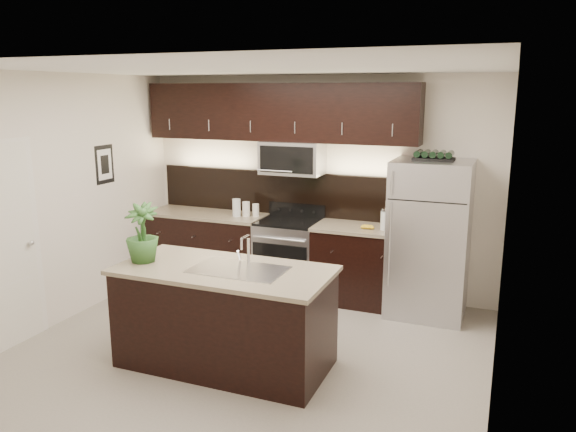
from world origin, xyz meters
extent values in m
plane|color=gray|center=(0.00, 0.00, 0.00)|extent=(4.50, 4.50, 0.00)
cube|color=silver|center=(0.00, 2.00, 1.35)|extent=(4.50, 0.02, 2.70)
cube|color=silver|center=(0.00, -2.00, 1.35)|extent=(4.50, 0.02, 2.70)
cube|color=silver|center=(-2.25, 0.00, 1.35)|extent=(0.02, 4.00, 2.70)
cube|color=silver|center=(2.25, 0.00, 1.35)|extent=(0.02, 4.00, 2.70)
cube|color=white|center=(0.00, 0.00, 2.70)|extent=(4.50, 4.00, 0.02)
cube|color=silver|center=(-2.23, -0.80, 1.01)|extent=(0.04, 0.80, 2.02)
sphere|color=silver|center=(-2.20, -0.48, 1.00)|extent=(0.06, 0.06, 0.06)
cube|color=black|center=(-2.24, 0.75, 1.65)|extent=(0.01, 0.32, 0.46)
cube|color=white|center=(-2.23, 0.75, 1.65)|extent=(0.00, 0.24, 0.36)
cube|color=black|center=(-1.42, 1.69, 0.45)|extent=(1.57, 0.62, 0.90)
cube|color=black|center=(0.71, 1.69, 0.45)|extent=(1.16, 0.62, 0.90)
cube|color=#B2B2B7|center=(-0.25, 1.69, 0.45)|extent=(0.76, 0.62, 0.90)
cube|color=black|center=(-0.25, 1.69, 0.92)|extent=(0.76, 0.60, 0.03)
cube|color=tan|center=(-1.42, 1.69, 0.92)|extent=(1.59, 0.65, 0.04)
cube|color=tan|center=(0.71, 1.69, 0.92)|extent=(1.18, 0.65, 0.04)
cube|color=black|center=(-0.46, 1.99, 1.22)|extent=(3.49, 0.02, 0.56)
cube|color=#B2B2B7|center=(-0.25, 1.80, 1.70)|extent=(0.76, 0.40, 0.40)
cube|color=black|center=(-0.46, 1.83, 2.25)|extent=(3.49, 0.33, 0.70)
cube|color=black|center=(-0.08, -0.32, 0.45)|extent=(1.90, 0.90, 0.90)
cube|color=tan|center=(-0.08, -0.32, 0.92)|extent=(1.96, 0.96, 0.04)
cube|color=silver|center=(0.07, -0.32, 0.95)|extent=(0.84, 0.50, 0.01)
cylinder|color=silver|center=(0.07, -0.11, 1.06)|extent=(0.03, 0.03, 0.24)
cylinder|color=silver|center=(0.07, -0.18, 1.21)|extent=(0.02, 0.14, 0.02)
cylinder|color=silver|center=(0.07, -0.25, 1.16)|extent=(0.02, 0.02, 0.10)
cube|color=#B2B2B7|center=(1.47, 1.63, 0.88)|extent=(0.85, 0.77, 1.77)
cube|color=black|center=(1.47, 1.63, 1.78)|extent=(0.44, 0.27, 0.03)
cylinder|color=black|center=(1.30, 1.63, 1.83)|extent=(0.07, 0.25, 0.07)
cylinder|color=black|center=(1.39, 1.63, 1.83)|extent=(0.07, 0.25, 0.07)
cylinder|color=black|center=(1.47, 1.63, 1.83)|extent=(0.07, 0.25, 0.07)
cylinder|color=black|center=(1.55, 1.63, 1.83)|extent=(0.07, 0.25, 0.07)
cylinder|color=black|center=(1.64, 1.63, 1.83)|extent=(0.07, 0.25, 0.07)
imported|color=#2B5622|center=(-0.88, -0.42, 1.22)|extent=(0.38, 0.38, 0.55)
cylinder|color=silver|center=(-0.95, 1.64, 1.05)|extent=(0.10, 0.10, 0.23)
cylinder|color=silver|center=(-0.84, 1.69, 1.03)|extent=(0.09, 0.09, 0.19)
cylinder|color=silver|center=(-0.72, 1.73, 1.02)|extent=(0.08, 0.08, 0.16)
cylinder|color=silver|center=(0.96, 1.64, 1.05)|extent=(0.11, 0.11, 0.22)
cylinder|color=silver|center=(0.96, 1.64, 1.17)|extent=(0.11, 0.11, 0.02)
cylinder|color=silver|center=(0.96, 1.64, 1.23)|extent=(0.01, 0.01, 0.09)
ellipsoid|color=gold|center=(0.72, 1.61, 0.96)|extent=(0.17, 0.14, 0.05)
camera|label=1|loc=(2.25, -4.61, 2.50)|focal=35.00mm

